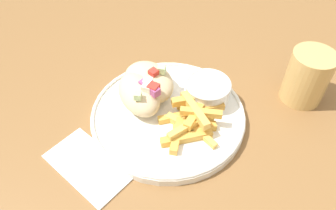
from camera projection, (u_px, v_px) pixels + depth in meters
table at (202, 131)px, 0.62m from camera, size 1.54×1.54×0.75m
napkin at (88, 165)px, 0.50m from camera, size 0.14×0.08×0.00m
plate at (168, 115)px, 0.56m from camera, size 0.26×0.26×0.02m
pita_sandwich_near at (139, 94)px, 0.55m from camera, size 0.12×0.10×0.06m
pita_sandwich_far at (149, 82)px, 0.57m from camera, size 0.13×0.11×0.06m
fries_pile at (191, 120)px, 0.53m from camera, size 0.11×0.13×0.03m
sauce_ramekin at (208, 90)px, 0.56m from camera, size 0.08×0.08×0.04m
water_glass at (306, 79)px, 0.57m from camera, size 0.07×0.07×0.10m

